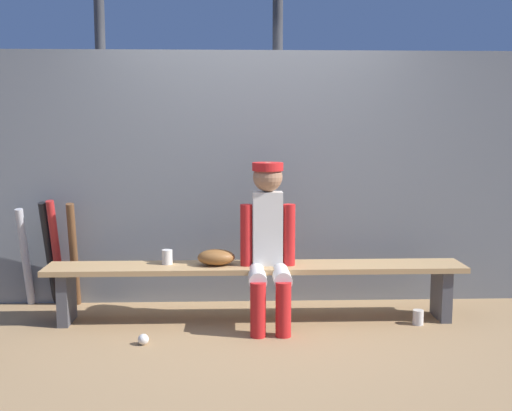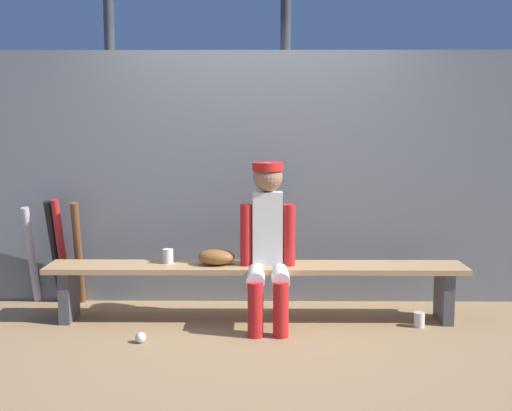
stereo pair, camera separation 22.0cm
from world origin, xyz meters
name	(u,v)px [view 1 (the left image)]	position (x,y,z in m)	size (l,w,h in m)	color
ground_plane	(256,320)	(0.00, 0.00, 0.00)	(30.00, 30.00, 0.00)	#9E7A51
chainlink_fence	(254,178)	(0.00, 0.54, 1.04)	(4.59, 0.03, 2.07)	slate
dugout_bench	(256,275)	(0.00, 0.00, 0.35)	(3.14, 0.36, 0.43)	tan
player_seated	(268,239)	(0.09, -0.10, 0.64)	(0.41, 0.55, 1.20)	silver
baseball_glove	(216,257)	(-0.30, 0.00, 0.49)	(0.28, 0.20, 0.12)	brown
bat_wood_dark	(74,255)	(-1.46, 0.40, 0.43)	(0.06, 0.06, 0.88)	brown
bat_aluminum_red	(56,253)	(-1.60, 0.42, 0.44)	(0.06, 0.06, 0.89)	#B22323
bat_aluminum_black	(50,254)	(-1.67, 0.46, 0.43)	(0.06, 0.06, 0.88)	black
bat_aluminum_silver	(25,257)	(-1.86, 0.44, 0.41)	(0.06, 0.06, 0.82)	#B7B7BC
baseball	(143,339)	(-0.78, -0.51, 0.04)	(0.07, 0.07, 0.07)	white
cup_on_ground	(418,317)	(1.20, -0.15, 0.06)	(0.08, 0.08, 0.11)	silver
cup_on_bench	(167,257)	(-0.67, 0.05, 0.49)	(0.08, 0.08, 0.11)	silver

